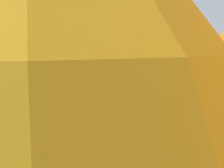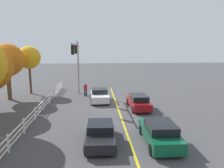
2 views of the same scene
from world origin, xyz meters
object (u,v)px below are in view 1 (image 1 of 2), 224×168
(car_3, at_px, (215,114))
(tree_2, at_px, (15,67))
(car_1, at_px, (128,96))
(car_2, at_px, (193,130))
(pedestrian, at_px, (49,94))
(tree_5, at_px, (50,138))
(car_0, at_px, (80,98))

(car_3, relative_size, tree_2, 0.65)
(car_1, xyz_separation_m, tree_2, (-4.99, 12.82, 4.23))
(car_2, distance_m, pedestrian, 13.90)
(tree_2, height_order, tree_5, tree_2)
(car_3, relative_size, pedestrian, 2.72)
(car_2, bearing_deg, car_3, 85.62)
(car_1, relative_size, car_3, 1.03)
(car_3, height_order, tree_2, tree_2)
(pedestrian, xyz_separation_m, tree_2, (-10.93, 7.21, 4.00))
(car_1, relative_size, car_2, 1.11)
(car_1, bearing_deg, car_0, 50.46)
(car_2, distance_m, tree_2, 10.21)
(tree_2, bearing_deg, car_2, -108.11)
(car_2, xyz_separation_m, tree_5, (-1.01, 9.94, 3.68))
(car_3, xyz_separation_m, pedestrian, (14.18, 5.40, 0.20))
(car_0, bearing_deg, car_3, 15.85)
(car_3, bearing_deg, tree_5, 93.40)
(car_2, bearing_deg, car_1, 154.19)
(car_0, relative_size, car_3, 0.91)
(car_2, height_order, tree_5, tree_5)
(car_2, xyz_separation_m, car_3, (-0.37, -3.81, 0.08))
(tree_5, bearing_deg, car_1, -57.53)
(car_1, xyz_separation_m, pedestrian, (5.94, 5.60, 0.23))
(car_1, height_order, car_2, car_1)
(car_2, distance_m, tree_5, 10.65)
(car_1, distance_m, car_3, 8.24)
(pedestrian, xyz_separation_m, tree_5, (-14.82, 8.35, 3.39))
(car_1, relative_size, pedestrian, 2.79)
(tree_2, bearing_deg, pedestrian, -33.43)
(pedestrian, bearing_deg, tree_5, -18.41)
(car_0, distance_m, car_3, 11.89)
(pedestrian, distance_m, tree_5, 17.34)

